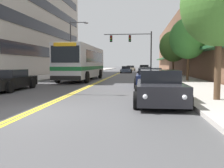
{
  "coord_description": "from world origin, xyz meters",
  "views": [
    {
      "loc": [
        3.61,
        -7.81,
        1.59
      ],
      "look_at": [
        0.44,
        20.9,
        -0.71
      ],
      "focal_mm": 40.0,
      "sensor_mm": 36.0,
      "label": 1
    }
  ],
  "objects_px": {
    "traffic_signal_mast": "(134,44)",
    "fire_hydrant": "(173,79)",
    "street_tree_right_mid": "(188,38)",
    "car_slate_blue_moving_lead": "(126,70)",
    "city_bus": "(83,61)",
    "car_charcoal_parked_right_foreground": "(159,88)",
    "car_navy_parked_right_far": "(149,78)",
    "street_tree_right_near": "(220,4)",
    "car_beige_parked_right_mid": "(144,69)",
    "street_lamp_left_far": "(73,43)",
    "street_tree_right_far": "(174,46)",
    "car_red_parked_right_end": "(145,71)",
    "car_champagne_moving_second": "(130,68)",
    "car_black_parked_left_mid": "(7,80)",
    "car_white_parked_left_near": "(89,71)"
  },
  "relations": [
    {
      "from": "car_red_parked_right_end",
      "to": "street_tree_right_mid",
      "type": "height_order",
      "value": "street_tree_right_mid"
    },
    {
      "from": "car_red_parked_right_end",
      "to": "traffic_signal_mast",
      "type": "xyz_separation_m",
      "value": [
        -1.49,
        0.62,
        3.81
      ]
    },
    {
      "from": "city_bus",
      "to": "street_tree_right_near",
      "type": "height_order",
      "value": "street_tree_right_near"
    },
    {
      "from": "city_bus",
      "to": "car_beige_parked_right_mid",
      "type": "xyz_separation_m",
      "value": [
        6.47,
        19.12,
        -1.19
      ]
    },
    {
      "from": "car_charcoal_parked_right_foreground",
      "to": "street_lamp_left_far",
      "type": "distance_m",
      "value": 23.91
    },
    {
      "from": "city_bus",
      "to": "street_tree_right_mid",
      "type": "height_order",
      "value": "street_tree_right_mid"
    },
    {
      "from": "car_champagne_moving_second",
      "to": "car_black_parked_left_mid",
      "type": "bearing_deg",
      "value": -97.73
    },
    {
      "from": "city_bus",
      "to": "car_beige_parked_right_mid",
      "type": "relative_size",
      "value": 2.55
    },
    {
      "from": "street_tree_right_mid",
      "to": "car_white_parked_left_near",
      "type": "bearing_deg",
      "value": 127.17
    },
    {
      "from": "city_bus",
      "to": "car_charcoal_parked_right_foreground",
      "type": "xyz_separation_m",
      "value": [
        6.47,
        -14.45,
        -1.23
      ]
    },
    {
      "from": "city_bus",
      "to": "street_lamp_left_far",
      "type": "bearing_deg",
      "value": 111.56
    },
    {
      "from": "street_lamp_left_far",
      "to": "fire_hydrant",
      "type": "xyz_separation_m",
      "value": [
        10.87,
        -13.83,
        -3.74
      ]
    },
    {
      "from": "car_red_parked_right_end",
      "to": "fire_hydrant",
      "type": "relative_size",
      "value": 5.74
    },
    {
      "from": "car_white_parked_left_near",
      "to": "car_navy_parked_right_far",
      "type": "relative_size",
      "value": 0.95
    },
    {
      "from": "fire_hydrant",
      "to": "street_lamp_left_far",
      "type": "bearing_deg",
      "value": 128.18
    },
    {
      "from": "street_tree_right_far",
      "to": "car_white_parked_left_near",
      "type": "bearing_deg",
      "value": 154.33
    },
    {
      "from": "city_bus",
      "to": "traffic_signal_mast",
      "type": "xyz_separation_m",
      "value": [
        4.92,
        10.8,
        2.54
      ]
    },
    {
      "from": "car_red_parked_right_end",
      "to": "street_tree_right_mid",
      "type": "distance_m",
      "value": 12.94
    },
    {
      "from": "car_white_parked_left_near",
      "to": "car_slate_blue_moving_lead",
      "type": "bearing_deg",
      "value": 53.03
    },
    {
      "from": "street_tree_right_near",
      "to": "car_navy_parked_right_far",
      "type": "bearing_deg",
      "value": 109.04
    },
    {
      "from": "car_slate_blue_moving_lead",
      "to": "street_lamp_left_far",
      "type": "bearing_deg",
      "value": -113.04
    },
    {
      "from": "car_navy_parked_right_far",
      "to": "street_tree_right_near",
      "type": "xyz_separation_m",
      "value": [
        2.46,
        -7.14,
        3.35
      ]
    },
    {
      "from": "traffic_signal_mast",
      "to": "street_tree_right_far",
      "type": "distance_m",
      "value": 5.65
    },
    {
      "from": "car_navy_parked_right_far",
      "to": "street_tree_right_mid",
      "type": "bearing_deg",
      "value": 55.04
    },
    {
      "from": "car_charcoal_parked_right_foreground",
      "to": "traffic_signal_mast",
      "type": "bearing_deg",
      "value": 93.5
    },
    {
      "from": "car_black_parked_left_mid",
      "to": "traffic_signal_mast",
      "type": "bearing_deg",
      "value": 70.79
    },
    {
      "from": "car_slate_blue_moving_lead",
      "to": "city_bus",
      "type": "bearing_deg",
      "value": -98.52
    },
    {
      "from": "car_black_parked_left_mid",
      "to": "street_tree_right_mid",
      "type": "distance_m",
      "value": 15.21
    },
    {
      "from": "car_champagne_moving_second",
      "to": "fire_hydrant",
      "type": "height_order",
      "value": "car_champagne_moving_second"
    },
    {
      "from": "city_bus",
      "to": "fire_hydrant",
      "type": "bearing_deg",
      "value": -39.37
    },
    {
      "from": "traffic_signal_mast",
      "to": "fire_hydrant",
      "type": "bearing_deg",
      "value": -79.92
    },
    {
      "from": "car_black_parked_left_mid",
      "to": "street_tree_right_near",
      "type": "relative_size",
      "value": 0.87
    },
    {
      "from": "car_slate_blue_moving_lead",
      "to": "street_lamp_left_far",
      "type": "height_order",
      "value": "street_lamp_left_far"
    },
    {
      "from": "street_tree_right_near",
      "to": "street_tree_right_far",
      "type": "distance_m",
      "value": 22.46
    },
    {
      "from": "car_white_parked_left_near",
      "to": "car_black_parked_left_mid",
      "type": "bearing_deg",
      "value": -90.21
    },
    {
      "from": "car_beige_parked_right_mid",
      "to": "street_tree_right_near",
      "type": "bearing_deg",
      "value": -85.95
    },
    {
      "from": "car_red_parked_right_end",
      "to": "street_lamp_left_far",
      "type": "bearing_deg",
      "value": -162.55
    },
    {
      "from": "car_slate_blue_moving_lead",
      "to": "street_tree_right_near",
      "type": "xyz_separation_m",
      "value": [
        5.58,
        -35.69,
        3.41
      ]
    },
    {
      "from": "car_navy_parked_right_far",
      "to": "street_lamp_left_far",
      "type": "distance_m",
      "value": 17.32
    },
    {
      "from": "fire_hydrant",
      "to": "street_tree_right_mid",
      "type": "bearing_deg",
      "value": 68.02
    },
    {
      "from": "car_charcoal_parked_right_foreground",
      "to": "street_tree_right_far",
      "type": "height_order",
      "value": "street_tree_right_far"
    },
    {
      "from": "car_champagne_moving_second",
      "to": "car_navy_parked_right_far",
      "type": "bearing_deg",
      "value": -86.1
    },
    {
      "from": "car_red_parked_right_end",
      "to": "street_tree_right_mid",
      "type": "xyz_separation_m",
      "value": [
        3.51,
        -12.02,
        3.26
      ]
    },
    {
      "from": "city_bus",
      "to": "fire_hydrant",
      "type": "distance_m",
      "value": 10.44
    },
    {
      "from": "street_lamp_left_far",
      "to": "car_beige_parked_right_mid",
      "type": "bearing_deg",
      "value": 51.81
    },
    {
      "from": "car_white_parked_left_near",
      "to": "traffic_signal_mast",
      "type": "bearing_deg",
      "value": -25.65
    },
    {
      "from": "car_navy_parked_right_far",
      "to": "street_tree_right_far",
      "type": "relative_size",
      "value": 0.83
    },
    {
      "from": "car_navy_parked_right_far",
      "to": "car_charcoal_parked_right_foreground",
      "type": "bearing_deg",
      "value": -89.14
    },
    {
      "from": "car_beige_parked_right_mid",
      "to": "street_tree_right_mid",
      "type": "bearing_deg",
      "value": -80.66
    },
    {
      "from": "car_champagne_moving_second",
      "to": "street_tree_right_near",
      "type": "bearing_deg",
      "value": -83.75
    }
  ]
}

